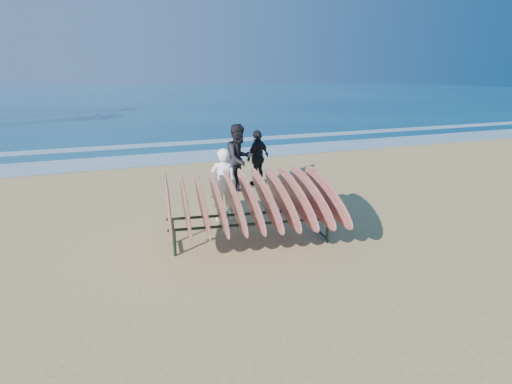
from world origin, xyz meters
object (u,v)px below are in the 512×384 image
at_px(person_white, 223,184).
at_px(person_dark_a, 239,159).
at_px(surfboard_rack, 250,199).
at_px(person_dark_b, 258,158).

bearing_deg(person_white, person_dark_a, -104.80).
relative_size(surfboard_rack, person_white, 2.19).
distance_m(person_white, person_dark_a, 2.34).
bearing_deg(person_white, person_dark_b, -111.40).
bearing_deg(person_dark_a, person_white, -139.98).
relative_size(person_dark_a, person_dark_b, 1.18).
relative_size(person_white, person_dark_a, 0.86).
distance_m(surfboard_rack, person_dark_b, 4.80).
xyz_separation_m(surfboard_rack, person_dark_a, (1.17, 3.62, 0.06)).
distance_m(surfboard_rack, person_dark_a, 3.81).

